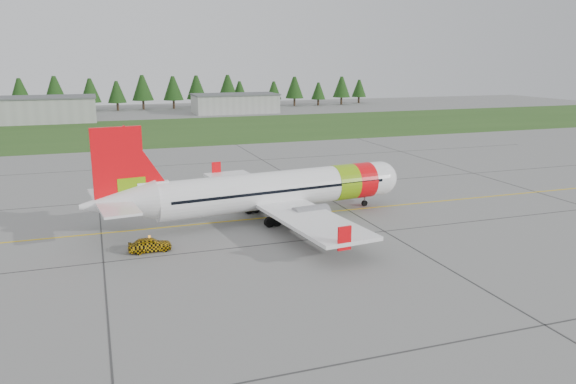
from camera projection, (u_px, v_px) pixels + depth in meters
name	position (u px, v px, depth m)	size (l,w,h in m)	color
ground	(283.00, 243.00, 49.13)	(320.00, 320.00, 0.00)	gray
aircraft	(271.00, 191.00, 55.89)	(33.00, 30.62, 10.01)	white
follow_me_car	(149.00, 231.00, 46.49)	(1.43, 1.21, 3.55)	yellow
grass_strip	(165.00, 131.00, 124.45)	(320.00, 50.00, 0.03)	#30561E
taxi_guideline	(258.00, 218.00, 56.47)	(120.00, 0.25, 0.02)	gold
hangar_west	(28.00, 111.00, 139.89)	(32.00, 14.00, 6.00)	#A8A8A3
hangar_east	(235.00, 104.00, 164.90)	(24.00, 12.00, 5.20)	#A8A8A3
treeline	(141.00, 93.00, 174.73)	(160.00, 8.00, 10.00)	#1C3F14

